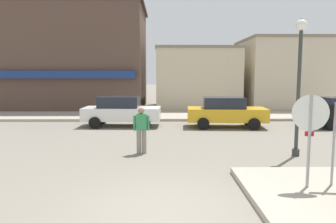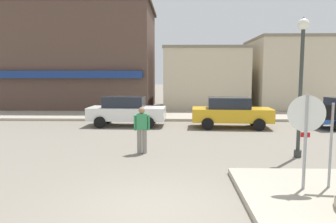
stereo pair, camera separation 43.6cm
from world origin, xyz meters
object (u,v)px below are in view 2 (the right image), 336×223
Objects in this scene: parked_car_nearest at (126,111)px; parked_car_second at (231,112)px; lamp_post at (302,67)px; pedestrian_crossing_near at (142,129)px; one_way_sign at (331,137)px; stop_sign at (306,129)px.

parked_car_second is (5.44, -0.41, 0.00)m from parked_car_nearest.
lamp_post is 2.82× the size of pedestrian_crossing_near.
parked_car_second is at bearing 94.44° from one_way_sign.
parked_car_second is at bearing 90.59° from stop_sign.
stop_sign reaches higher than pedestrian_crossing_near.
pedestrian_crossing_near is (-3.98, -5.60, 0.06)m from parked_car_second.
one_way_sign is 3.74m from lamp_post.
lamp_post reaches higher than one_way_sign.
pedestrian_crossing_near is at bearing 141.63° from one_way_sign.
parked_car_second is (-0.72, 9.32, -0.52)m from one_way_sign.
one_way_sign is at bearing 10.68° from stop_sign.
stop_sign reaches higher than one_way_sign.
stop_sign reaches higher than parked_car_second.
pedestrian_crossing_near is at bearing 136.69° from stop_sign.
stop_sign is at bearing -169.32° from one_way_sign.
lamp_post reaches higher than stop_sign.
one_way_sign is at bearing -38.37° from pedestrian_crossing_near.
stop_sign is 9.46m from parked_car_second.
parked_car_second is at bearing 101.60° from lamp_post.
parked_car_nearest is (-5.53, 9.84, -0.71)m from stop_sign.
parked_car_nearest is at bearing 103.66° from pedestrian_crossing_near.
lamp_post is 1.12× the size of parked_car_nearest.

